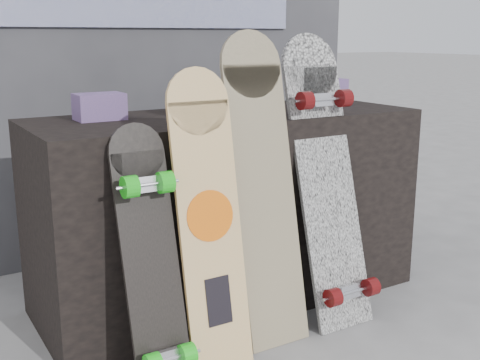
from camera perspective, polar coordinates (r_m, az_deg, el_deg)
ground at (r=2.32m, az=5.35°, el=-15.22°), size 60.00×60.00×0.00m
vendor_table at (r=2.55m, az=-1.13°, el=-2.67°), size 1.60×0.60×0.80m
booth at (r=3.21m, az=-8.99°, el=13.20°), size 2.40×0.22×2.20m
merch_box_purple at (r=2.35m, az=-13.18°, el=6.79°), size 0.18×0.12×0.10m
merch_box_small at (r=2.83m, az=8.24°, el=8.29°), size 0.14×0.14×0.12m
merch_box_flat at (r=2.58m, az=-3.48°, el=7.25°), size 0.22×0.10×0.06m
longboard_geisha at (r=2.03m, az=-2.99°, el=-2.99°), size 0.23×0.20×1.01m
longboard_celtic at (r=2.19m, az=2.20°, el=0.10°), size 0.25×0.26×1.14m
longboard_cascadia at (r=2.37m, az=8.23°, el=0.51°), size 0.26×0.38×1.13m
skateboard_dark at (r=1.96m, az=-8.36°, el=-7.02°), size 0.19×0.28×0.84m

